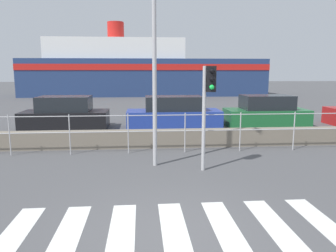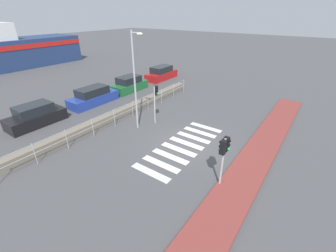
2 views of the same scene
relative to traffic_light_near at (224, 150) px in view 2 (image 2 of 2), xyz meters
name	(u,v)px [view 2 (image 2 of 2)]	position (x,y,z in m)	size (l,w,h in m)	color
ground_plane	(186,143)	(2.36, 3.32, -2.04)	(160.00, 160.00, 0.00)	#4C4C4F
sidewalk_brick	(251,165)	(2.36, -0.78, -1.98)	(24.00, 1.80, 0.12)	brown
crosswalk	(183,146)	(1.95, 3.32, -2.04)	(6.75, 2.40, 0.01)	silver
seawall	(116,115)	(2.36, 9.71, -1.74)	(18.94, 0.55, 0.61)	slate
harbor_fence	(124,111)	(2.36, 8.83, -1.18)	(17.08, 0.04, 1.34)	#B2B2B5
traffic_light_near	(224,150)	(0.00, 0.00, 0.00)	(0.58, 0.41, 2.60)	#B2B2B5
traffic_light_far	(155,96)	(3.64, 6.76, 0.05)	(0.34, 0.32, 2.84)	#B2B2B5
streetlamp	(136,73)	(2.24, 7.21, 1.95)	(0.32, 0.93, 6.54)	#B2B2B5
parked_car_black	(36,116)	(-1.72, 13.80, -1.39)	(3.97, 1.78, 1.54)	black
parked_car_blue	(93,97)	(3.43, 13.80, -1.40)	(4.51, 1.72, 1.51)	#233D9E
parked_car_green	(129,85)	(8.04, 13.80, -1.39)	(3.98, 1.78, 1.53)	#1E6633
parked_car_red	(161,74)	(13.69, 13.80, -1.38)	(4.49, 1.78, 1.56)	#B21919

